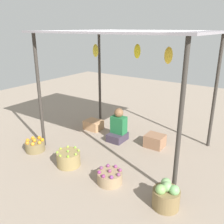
{
  "coord_description": "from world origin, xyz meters",
  "views": [
    {
      "loc": [
        2.57,
        -4.26,
        2.51
      ],
      "look_at": [
        0.0,
        -0.55,
        0.95
      ],
      "focal_mm": 39.32,
      "sensor_mm": 36.0,
      "label": 1
    }
  ],
  "objects_px": {
    "basket_limes": "(68,158)",
    "wooden_crate_stacked_rear": "(155,141)",
    "basket_purple_onions": "(110,177)",
    "wooden_crate_near_vendor": "(93,125)",
    "basket_cabbages": "(166,196)",
    "vendor_person": "(118,128)",
    "basket_oranges": "(35,146)"
  },
  "relations": [
    {
      "from": "basket_oranges",
      "to": "basket_limes",
      "type": "bearing_deg",
      "value": -1.12
    },
    {
      "from": "basket_purple_onions",
      "to": "wooden_crate_near_vendor",
      "type": "distance_m",
      "value": 2.37
    },
    {
      "from": "basket_oranges",
      "to": "basket_purple_onions",
      "type": "height_order",
      "value": "basket_oranges"
    },
    {
      "from": "vendor_person",
      "to": "basket_cabbages",
      "type": "xyz_separation_m",
      "value": [
        1.82,
        -1.5,
        -0.11
      ]
    },
    {
      "from": "basket_purple_onions",
      "to": "wooden_crate_near_vendor",
      "type": "xyz_separation_m",
      "value": [
        -1.69,
        1.66,
        0.01
      ]
    },
    {
      "from": "vendor_person",
      "to": "wooden_crate_stacked_rear",
      "type": "distance_m",
      "value": 0.89
    },
    {
      "from": "basket_limes",
      "to": "wooden_crate_stacked_rear",
      "type": "height_order",
      "value": "basket_limes"
    },
    {
      "from": "basket_oranges",
      "to": "basket_cabbages",
      "type": "distance_m",
      "value": 3.0
    },
    {
      "from": "basket_purple_onions",
      "to": "wooden_crate_stacked_rear",
      "type": "bearing_deg",
      "value": 88.28
    },
    {
      "from": "vendor_person",
      "to": "wooden_crate_stacked_rear",
      "type": "bearing_deg",
      "value": 12.37
    },
    {
      "from": "basket_cabbages",
      "to": "wooden_crate_stacked_rear",
      "type": "distance_m",
      "value": 1.94
    },
    {
      "from": "basket_purple_onions",
      "to": "wooden_crate_stacked_rear",
      "type": "height_order",
      "value": "wooden_crate_stacked_rear"
    },
    {
      "from": "wooden_crate_stacked_rear",
      "to": "wooden_crate_near_vendor",
      "type": "bearing_deg",
      "value": -179.87
    },
    {
      "from": "vendor_person",
      "to": "basket_oranges",
      "type": "bearing_deg",
      "value": -128.96
    },
    {
      "from": "basket_oranges",
      "to": "basket_purple_onions",
      "type": "distance_m",
      "value": 1.97
    },
    {
      "from": "basket_limes",
      "to": "basket_cabbages",
      "type": "bearing_deg",
      "value": -0.72
    },
    {
      "from": "basket_limes",
      "to": "wooden_crate_near_vendor",
      "type": "bearing_deg",
      "value": 113.49
    },
    {
      "from": "vendor_person",
      "to": "wooden_crate_near_vendor",
      "type": "bearing_deg",
      "value": 168.36
    },
    {
      "from": "basket_purple_onions",
      "to": "wooden_crate_stacked_rear",
      "type": "relative_size",
      "value": 1.07
    },
    {
      "from": "basket_cabbages",
      "to": "vendor_person",
      "type": "bearing_deg",
      "value": 140.64
    },
    {
      "from": "basket_oranges",
      "to": "basket_limes",
      "type": "distance_m",
      "value": 1.01
    },
    {
      "from": "basket_oranges",
      "to": "wooden_crate_near_vendor",
      "type": "distance_m",
      "value": 1.66
    },
    {
      "from": "basket_oranges",
      "to": "basket_purple_onions",
      "type": "relative_size",
      "value": 0.95
    },
    {
      "from": "basket_cabbages",
      "to": "basket_oranges",
      "type": "bearing_deg",
      "value": 179.15
    },
    {
      "from": "vendor_person",
      "to": "basket_limes",
      "type": "distance_m",
      "value": 1.49
    },
    {
      "from": "basket_limes",
      "to": "vendor_person",
      "type": "bearing_deg",
      "value": 83.46
    },
    {
      "from": "basket_oranges",
      "to": "wooden_crate_stacked_rear",
      "type": "xyz_separation_m",
      "value": [
        2.02,
        1.64,
        0.02
      ]
    },
    {
      "from": "vendor_person",
      "to": "wooden_crate_stacked_rear",
      "type": "height_order",
      "value": "vendor_person"
    },
    {
      "from": "basket_oranges",
      "to": "basket_purple_onions",
      "type": "bearing_deg",
      "value": -0.76
    },
    {
      "from": "basket_limes",
      "to": "basket_oranges",
      "type": "bearing_deg",
      "value": 178.88
    },
    {
      "from": "basket_purple_onions",
      "to": "basket_oranges",
      "type": "bearing_deg",
      "value": 179.24
    },
    {
      "from": "basket_oranges",
      "to": "wooden_crate_stacked_rear",
      "type": "bearing_deg",
      "value": 38.98
    }
  ]
}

